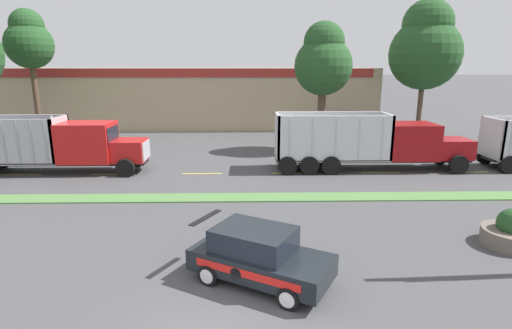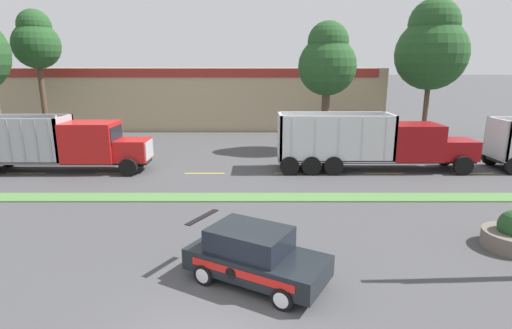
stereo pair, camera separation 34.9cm
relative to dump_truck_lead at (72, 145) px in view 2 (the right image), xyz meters
name	(u,v)px [view 2 (the right image)]	position (x,y,z in m)	size (l,w,h in m)	color
grass_verge	(233,197)	(10.01, -5.15, -1.58)	(120.00, 1.27, 0.06)	#517F42
centre_line_2	(25,173)	(-2.74, -0.51, -1.61)	(2.40, 0.14, 0.01)	yellow
centre_line_3	(115,173)	(2.66, -0.51, -1.61)	(2.40, 0.14, 0.01)	yellow
centre_line_4	(205,173)	(8.06, -0.51, -1.61)	(2.40, 0.14, 0.01)	yellow
centre_line_5	(294,173)	(13.46, -0.51, -1.61)	(2.40, 0.14, 0.01)	yellow
centre_line_6	(384,173)	(18.86, -0.51, -1.61)	(2.40, 0.14, 0.01)	yellow
centre_line_7	(473,173)	(24.26, -0.51, -1.61)	(2.40, 0.14, 0.01)	yellow
dump_truck_lead	(72,145)	(0.00, 0.00, 0.00)	(11.24, 2.63, 3.53)	black
dump_truck_mid	(389,145)	(19.33, 0.30, -0.05)	(12.01, 2.72, 3.49)	black
rally_car	(254,255)	(11.10, -12.89, -0.77)	(4.51, 3.66, 1.69)	black
store_building_backdrop	(201,96)	(5.05, 21.12, 1.43)	(37.38, 12.10, 6.09)	tan
tree_behind_left	(36,41)	(-7.94, 12.43, 6.74)	(4.00, 4.00, 11.04)	brown
tree_behind_centre	(432,47)	(26.72, 13.06, 6.32)	(6.31, 6.31, 12.04)	brown
tree_behind_far_right	(327,61)	(16.29, 5.99, 5.01)	(4.20, 4.20, 9.42)	brown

